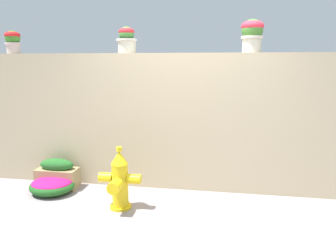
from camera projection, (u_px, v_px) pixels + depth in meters
The scene contains 8 objects.
ground_plane at pixel (171, 227), 3.48m from camera, with size 24.00×24.00×0.00m, color gray.
stone_wall at pixel (185, 122), 4.51m from camera, with size 5.91×0.37×1.89m, color tan.
potted_plant_0 at pixel (13, 40), 4.70m from camera, with size 0.22×0.22×0.34m.
potted_plant_1 at pixel (127, 39), 4.41m from camera, with size 0.29×0.29×0.36m.
potted_plant_2 at pixel (252, 33), 4.11m from camera, with size 0.29×0.29×0.42m.
fire_hydrant at pixel (120, 181), 3.87m from camera, with size 0.52×0.41×0.78m.
flower_bush_left at pixel (52, 185), 4.39m from camera, with size 0.62×0.55×0.22m.
planter_box at pixel (57, 174), 4.56m from camera, with size 0.58×0.26×0.43m.
Camera 1 is at (0.48, -3.16, 1.77)m, focal length 34.06 mm.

